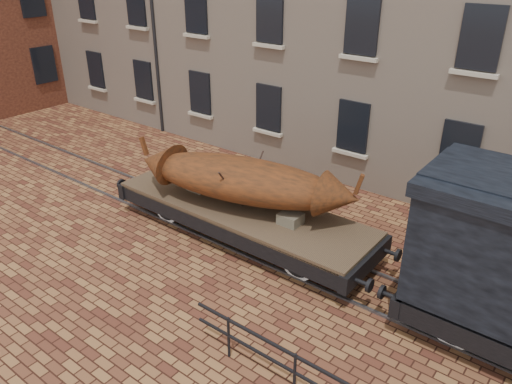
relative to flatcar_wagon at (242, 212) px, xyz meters
The scene contains 4 objects.
ground 0.86m from the flatcar_wagon, behind, with size 90.00×90.00×0.00m, color #4F2519.
rail_track 0.83m from the flatcar_wagon, behind, with size 30.00×1.52×0.06m.
flatcar_wagon is the anchor object (origin of this frame).
iron_boat 1.03m from the flatcar_wagon, ahead, with size 6.57×3.10×1.58m.
Camera 1 is at (8.17, -9.56, 7.58)m, focal length 35.00 mm.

